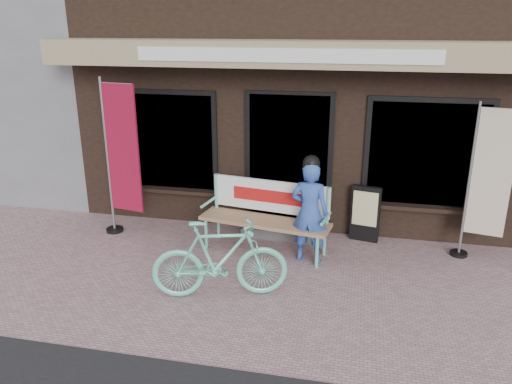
% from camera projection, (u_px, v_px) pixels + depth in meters
% --- Properties ---
extents(ground, '(70.00, 70.00, 0.00)m').
position_uv_depth(ground, '(262.00, 291.00, 6.17)').
color(ground, '#A77F85').
rests_on(ground, ground).
extents(storefront, '(7.00, 6.77, 6.00)m').
position_uv_depth(storefront, '(313.00, 31.00, 9.80)').
color(storefront, black).
rests_on(storefront, ground).
extents(bench, '(1.93, 0.78, 1.01)m').
position_uv_depth(bench, '(267.00, 211.00, 7.14)').
color(bench, '#70DCB8').
rests_on(bench, ground).
extents(person, '(0.56, 0.41, 1.52)m').
position_uv_depth(person, '(310.00, 210.00, 6.74)').
color(person, '#3153AA').
rests_on(person, ground).
extents(bicycle, '(1.70, 0.90, 0.98)m').
position_uv_depth(bicycle, '(220.00, 259.00, 5.92)').
color(bicycle, '#70DCB8').
rests_on(bicycle, ground).
extents(nobori_red, '(0.72, 0.31, 2.42)m').
position_uv_depth(nobori_red, '(121.00, 157.00, 7.45)').
color(nobori_red, gray).
rests_on(nobori_red, ground).
extents(nobori_cream, '(0.65, 0.28, 2.19)m').
position_uv_depth(nobori_cream, '(487.00, 182.00, 6.68)').
color(nobori_cream, gray).
rests_on(nobori_cream, ground).
extents(menu_stand, '(0.44, 0.17, 0.87)m').
position_uv_depth(menu_stand, '(365.00, 213.00, 7.47)').
color(menu_stand, black).
rests_on(menu_stand, ground).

